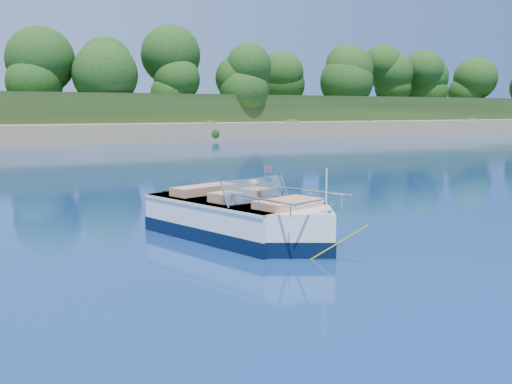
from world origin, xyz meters
The scene contains 6 objects.
ground centered at (0.00, 0.00, 0.00)m, with size 160.00×160.00×0.00m, color #0A194C.
shoreline centered at (0.00, 63.77, 0.98)m, with size 170.00×59.00×6.00m.
treeline centered at (0.04, 41.01, 5.55)m, with size 150.00×7.12×8.19m.
motorboat centered at (-0.46, 0.17, 0.35)m, with size 2.88×5.22×1.79m.
tow_tube centered at (0.77, 2.25, 0.09)m, with size 1.71×1.71×0.37m.
boy centered at (0.80, 2.23, 0.00)m, with size 0.54×0.35×1.47m, color tan.
Camera 1 is at (-5.57, -9.92, 2.58)m, focal length 40.00 mm.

